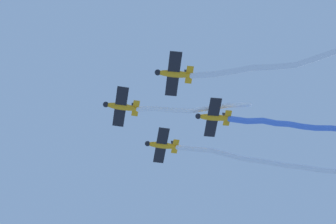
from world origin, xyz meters
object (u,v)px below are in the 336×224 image
Objects in this scene: airplane_left_wing at (174,74)px; airplane_right_wing at (161,145)px; airplane_slot at (213,117)px; airplane_lead at (121,107)px.

airplane_right_wing reaches higher than airplane_left_wing.
airplane_slot is at bearing 134.12° from airplane_right_wing.
airplane_slot is at bearing -133.15° from airplane_left_wing.
airplane_lead is 9.34m from airplane_right_wing.
airplane_slot is (-8.15, -4.53, -0.50)m from airplane_right_wing.
airplane_lead is 1.00× the size of airplane_right_wing.
airplane_left_wing is 1.00× the size of airplane_slot.
airplane_right_wing reaches higher than airplane_slot.
airplane_lead is 1.00× the size of airplane_left_wing.
airplane_lead is at bearing 44.11° from airplane_right_wing.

